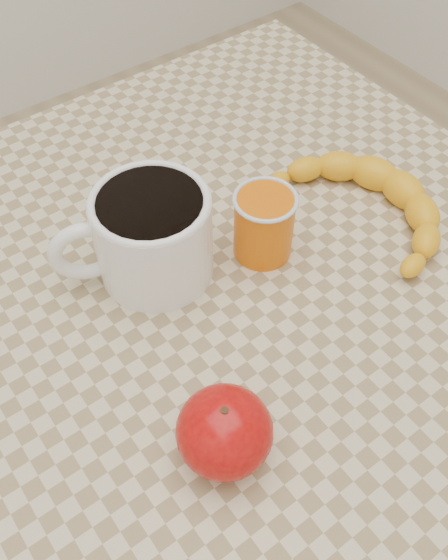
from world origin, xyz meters
TOP-DOWN VIEW (x-y plane):
  - ground at (0.00, 0.00)m, footprint 3.00×3.00m
  - table at (0.00, 0.00)m, footprint 0.80×0.80m
  - coffee_mug at (-0.04, 0.07)m, footprint 0.18×0.15m
  - orange_juice_glass at (0.07, 0.02)m, footprint 0.07×0.07m
  - apple at (-0.10, -0.14)m, footprint 0.10×0.10m
  - banana at (0.20, -0.01)m, footprint 0.18×0.25m

SIDE VIEW (x-z plane):
  - ground at x=0.00m, z-range 0.00..0.00m
  - table at x=0.00m, z-range 0.29..1.04m
  - banana at x=0.20m, z-range 0.75..0.79m
  - apple at x=-0.10m, z-range 0.75..0.83m
  - orange_juice_glass at x=0.07m, z-range 0.75..0.83m
  - coffee_mug at x=-0.04m, z-range 0.75..0.86m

